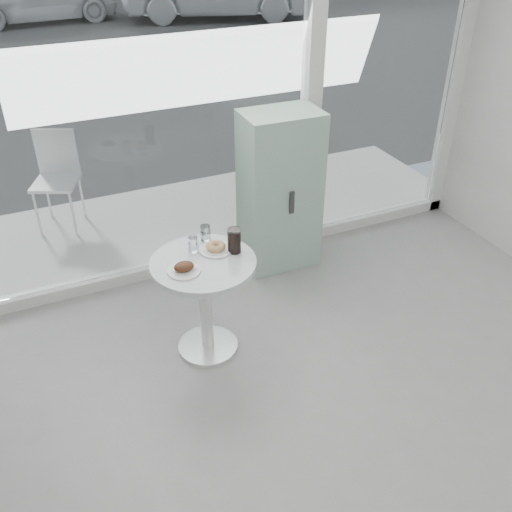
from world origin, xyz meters
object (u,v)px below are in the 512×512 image
plate_fritter (184,268)px  water_tumbler_b (206,234)px  water_tumbler_a (193,245)px  cola_glass (234,241)px  patio_chair (56,173)px  main_table (205,288)px  mint_cabinet (280,191)px  plate_donut (216,248)px

plate_fritter → water_tumbler_b: (0.26, 0.31, 0.03)m
water_tumbler_a → cola_glass: size_ratio=0.62×
patio_chair → water_tumbler_a: patio_chair is taller
patio_chair → water_tumbler_b: bearing=-44.9°
main_table → plate_fritter: bearing=-156.9°
main_table → water_tumbler_a: 0.31m
patio_chair → cola_glass: size_ratio=5.19×
mint_cabinet → cola_glass: size_ratio=7.80×
plate_fritter → plate_donut: bearing=29.3°
patio_chair → mint_cabinet: bearing=-16.6°
main_table → cola_glass: bearing=6.1°
mint_cabinet → plate_donut: 1.16m
main_table → mint_cabinet: 1.33m
main_table → patio_chair: 2.40m
patio_chair → water_tumbler_a: (0.65, -2.15, 0.24)m
mint_cabinet → main_table: bearing=-137.9°
plate_donut → water_tumbler_a: 0.16m
main_table → water_tumbler_b: (0.11, 0.25, 0.27)m
plate_fritter → water_tumbler_b: bearing=50.2°
patio_chair → water_tumbler_b: size_ratio=7.96×
main_table → cola_glass: (0.24, 0.03, 0.31)m
water_tumbler_b → cola_glass: 0.26m
plate_donut → patio_chair: bearing=109.9°
mint_cabinet → plate_fritter: 1.48m
main_table → plate_donut: (0.13, 0.09, 0.24)m
water_tumbler_a → cola_glass: 0.28m
cola_glass → plate_donut: bearing=148.9°
main_table → mint_cabinet: (1.00, 0.86, 0.15)m
mint_cabinet → water_tumbler_a: mint_cabinet is taller
patio_chair → cola_glass: bearing=-44.0°
plate_fritter → water_tumbler_a: (0.13, 0.21, 0.02)m
water_tumbler_b → water_tumbler_a: bearing=-140.9°
plate_donut → main_table: bearing=-144.3°
main_table → plate_fritter: plate_fritter is taller
plate_donut → cola_glass: size_ratio=1.30×
mint_cabinet → patio_chair: 2.21m
patio_chair → water_tumbler_b: 2.21m
mint_cabinet → water_tumbler_a: 1.25m
main_table → plate_donut: bearing=35.7°
patio_chair → plate_donut: bearing=-45.9°
mint_cabinet → patio_chair: size_ratio=1.50×
main_table → water_tumbler_b: bearing=65.9°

